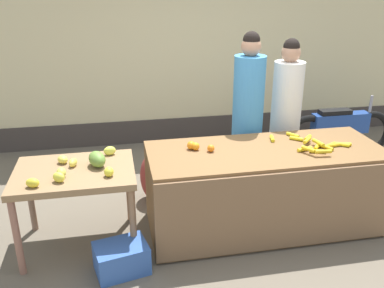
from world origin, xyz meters
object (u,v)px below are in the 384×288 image
(produce_crate, at_px, (121,258))
(vendor_woman_blue_shirt, at_px, (247,117))
(parked_motorcycle, at_px, (339,130))
(produce_sack, at_px, (154,177))
(vendor_woman_white_shirt, at_px, (285,116))

(produce_crate, bearing_deg, vendor_woman_blue_shirt, 38.51)
(parked_motorcycle, xyz_separation_m, produce_sack, (-2.66, -0.74, -0.12))
(produce_sack, bearing_deg, vendor_woman_blue_shirt, -1.00)
(produce_crate, bearing_deg, vendor_woman_white_shirt, 32.40)
(parked_motorcycle, bearing_deg, vendor_woman_white_shirt, -148.50)
(vendor_woman_white_shirt, height_order, produce_sack, vendor_woman_white_shirt)
(vendor_woman_blue_shirt, relative_size, parked_motorcycle, 1.17)
(parked_motorcycle, height_order, produce_sack, parked_motorcycle)
(vendor_woman_blue_shirt, xyz_separation_m, vendor_woman_white_shirt, (0.48, 0.07, -0.05))
(vendor_woman_blue_shirt, height_order, vendor_woman_white_shirt, vendor_woman_blue_shirt)
(vendor_woman_white_shirt, xyz_separation_m, produce_crate, (-1.96, -1.24, -0.76))
(produce_crate, bearing_deg, parked_motorcycle, 32.07)
(vendor_woman_white_shirt, relative_size, parked_motorcycle, 1.11)
(produce_sack, bearing_deg, parked_motorcycle, 15.50)
(vendor_woman_blue_shirt, xyz_separation_m, produce_sack, (-1.06, 0.02, -0.66))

